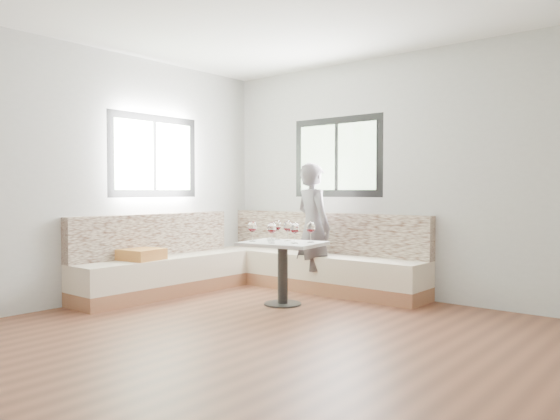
# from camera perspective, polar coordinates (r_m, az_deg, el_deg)

# --- Properties ---
(room) EXTENTS (5.01, 5.01, 2.81)m
(room) POSITION_cam_1_polar(r_m,az_deg,el_deg) (4.46, -2.55, 4.39)
(room) COLOR brown
(room) RESTS_ON ground
(banquette) EXTENTS (2.90, 2.80, 0.95)m
(banquette) POSITION_cam_1_polar(r_m,az_deg,el_deg) (6.68, -3.22, -5.69)
(banquette) COLOR #945B3C
(banquette) RESTS_ON ground
(table) EXTENTS (0.93, 0.78, 0.68)m
(table) POSITION_cam_1_polar(r_m,az_deg,el_deg) (5.88, 0.28, -5.01)
(table) COLOR black
(table) RESTS_ON ground
(person) EXTENTS (0.66, 0.55, 1.56)m
(person) POSITION_cam_1_polar(r_m,az_deg,el_deg) (6.59, 3.50, -1.87)
(person) COLOR #565053
(person) RESTS_ON ground
(olive_ramekin) EXTENTS (0.09, 0.09, 0.04)m
(olive_ramekin) POSITION_cam_1_polar(r_m,az_deg,el_deg) (5.93, -0.93, -3.11)
(olive_ramekin) COLOR white
(olive_ramekin) RESTS_ON table
(wine_glass_a) EXTENTS (0.10, 0.10, 0.22)m
(wine_glass_a) POSITION_cam_1_polar(r_m,az_deg,el_deg) (5.90, -2.91, -1.82)
(wine_glass_a) COLOR white
(wine_glass_a) RESTS_ON table
(wine_glass_b) EXTENTS (0.10, 0.10, 0.22)m
(wine_glass_b) POSITION_cam_1_polar(r_m,az_deg,el_deg) (5.70, -0.87, -1.95)
(wine_glass_b) COLOR white
(wine_glass_b) RESTS_ON table
(wine_glass_c) EXTENTS (0.10, 0.10, 0.22)m
(wine_glass_c) POSITION_cam_1_polar(r_m,az_deg,el_deg) (5.68, 1.53, -1.96)
(wine_glass_c) COLOR white
(wine_glass_c) RESTS_ON table
(wine_glass_d) EXTENTS (0.10, 0.10, 0.22)m
(wine_glass_d) POSITION_cam_1_polar(r_m,az_deg,el_deg) (5.93, 0.81, -1.79)
(wine_glass_d) COLOR white
(wine_glass_d) RESTS_ON table
(wine_glass_e) EXTENTS (0.10, 0.10, 0.22)m
(wine_glass_e) POSITION_cam_1_polar(r_m,az_deg,el_deg) (5.79, 3.22, -1.88)
(wine_glass_e) COLOR white
(wine_glass_e) RESTS_ON table
(wine_glass_f) EXTENTS (0.10, 0.10, 0.22)m
(wine_glass_f) POSITION_cam_1_polar(r_m,az_deg,el_deg) (6.12, -0.34, -1.67)
(wine_glass_f) COLOR white
(wine_glass_f) RESTS_ON table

